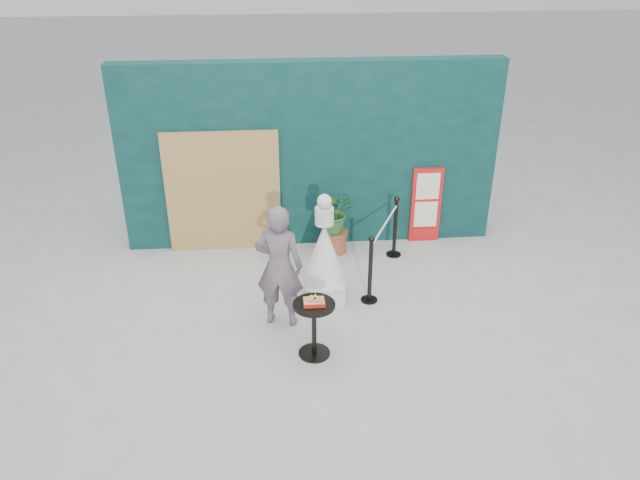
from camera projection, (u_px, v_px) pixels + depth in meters
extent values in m
plane|color=#ADAAA5|center=(328.00, 354.00, 7.85)|extent=(60.00, 60.00, 0.00)
cube|color=#092928|center=(310.00, 156.00, 9.93)|extent=(6.00, 0.30, 3.00)
cube|color=tan|center=(223.00, 193.00, 9.88)|extent=(1.80, 0.08, 2.00)
imported|color=slate|center=(279.00, 266.00, 8.08)|extent=(0.71, 0.55, 1.73)
cube|color=red|center=(426.00, 205.00, 10.30)|extent=(0.50, 0.06, 1.30)
cube|color=beige|center=(428.00, 186.00, 10.10)|extent=(0.38, 0.02, 0.45)
cube|color=beige|center=(426.00, 214.00, 10.34)|extent=(0.38, 0.02, 0.45)
cube|color=red|center=(424.00, 233.00, 10.50)|extent=(0.38, 0.02, 0.18)
cube|color=beige|center=(324.00, 289.00, 8.93)|extent=(0.55, 0.55, 0.30)
cone|color=white|center=(324.00, 253.00, 8.66)|extent=(0.64, 0.64, 0.89)
cylinder|color=silver|center=(324.00, 216.00, 8.39)|extent=(0.26, 0.26, 0.24)
sphere|color=silver|center=(324.00, 201.00, 8.29)|extent=(0.20, 0.20, 0.20)
cylinder|color=black|center=(314.00, 353.00, 7.86)|extent=(0.40, 0.40, 0.02)
cylinder|color=black|center=(314.00, 330.00, 7.69)|extent=(0.06, 0.06, 0.72)
cylinder|color=black|center=(314.00, 305.00, 7.52)|extent=(0.52, 0.52, 0.03)
cube|color=#B22913|center=(314.00, 302.00, 7.50)|extent=(0.26, 0.19, 0.05)
cube|color=red|center=(314.00, 300.00, 7.49)|extent=(0.24, 0.17, 0.00)
cube|color=gold|center=(311.00, 299.00, 7.49)|extent=(0.15, 0.14, 0.02)
cube|color=#C28C47|center=(318.00, 300.00, 7.47)|extent=(0.13, 0.13, 0.02)
cone|color=#FFF743|center=(315.00, 296.00, 7.52)|extent=(0.06, 0.06, 0.06)
cylinder|color=brown|center=(335.00, 243.00, 10.17)|extent=(0.38, 0.38, 0.32)
cylinder|color=brown|center=(335.00, 233.00, 10.08)|extent=(0.42, 0.42, 0.05)
imported|color=#295B27|center=(335.00, 211.00, 9.91)|extent=(0.63, 0.55, 0.70)
cylinder|color=black|center=(369.00, 300.00, 8.94)|extent=(0.24, 0.24, 0.02)
cylinder|color=black|center=(370.00, 272.00, 8.72)|extent=(0.06, 0.06, 0.96)
sphere|color=black|center=(372.00, 239.00, 8.48)|extent=(0.09, 0.09, 0.09)
cylinder|color=black|center=(393.00, 254.00, 10.13)|extent=(0.24, 0.24, 0.02)
cylinder|color=black|center=(395.00, 228.00, 9.91)|extent=(0.06, 0.06, 0.96)
sphere|color=black|center=(397.00, 199.00, 9.67)|extent=(0.09, 0.09, 0.09)
cylinder|color=silver|center=(385.00, 225.00, 9.13)|extent=(0.63, 1.31, 0.03)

